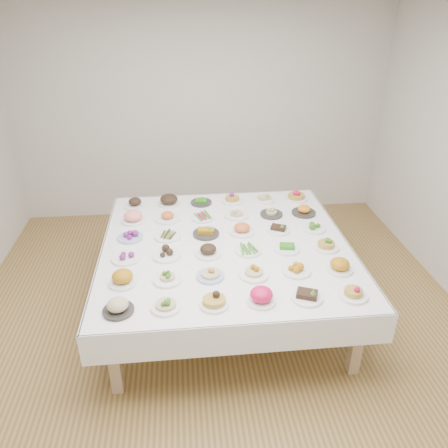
{
  "coord_description": "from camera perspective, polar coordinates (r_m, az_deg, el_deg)",
  "views": [
    {
      "loc": [
        -0.3,
        -3.35,
        2.87
      ],
      "look_at": [
        0.09,
        0.37,
        0.88
      ],
      "focal_mm": 35.0,
      "sensor_mm": 36.0,
      "label": 1
    }
  ],
  "objects": [
    {
      "name": "dish_14",
      "position": [
        3.97,
        -2.08,
        -3.27
      ],
      "size": [
        0.24,
        0.24,
        0.13
      ],
      "color": "white",
      "rests_on": "display_table"
    },
    {
      "name": "dish_0",
      "position": [
        3.39,
        -13.72,
        -10.23
      ],
      "size": [
        0.23,
        0.23,
        0.14
      ],
      "color": "#2B2926",
      "rests_on": "display_table"
    },
    {
      "name": "dish_32",
      "position": [
        4.95,
        -3.0,
        3.07
      ],
      "size": [
        0.23,
        0.23,
        0.09
      ],
      "color": "#2B2926",
      "rests_on": "display_table"
    },
    {
      "name": "dish_21",
      "position": [
        4.32,
        2.36,
        -0.28
      ],
      "size": [
        0.25,
        0.25,
        0.15
      ],
      "color": "white",
      "rests_on": "display_table"
    },
    {
      "name": "dish_2",
      "position": [
        3.36,
        -1.31,
        -9.68
      ],
      "size": [
        0.23,
        0.23,
        0.14
      ],
      "color": "white",
      "rests_on": "display_table"
    },
    {
      "name": "dish_24",
      "position": [
        4.62,
        -11.78,
        1.11
      ],
      "size": [
        0.27,
        0.27,
        0.15
      ],
      "color": "white",
      "rests_on": "display_table"
    },
    {
      "name": "dish_10",
      "position": [
        3.79,
        9.47,
        -5.61
      ],
      "size": [
        0.25,
        0.25,
        0.11
      ],
      "color": "white",
      "rests_on": "display_table"
    },
    {
      "name": "dish_12",
      "position": [
        4.0,
        -12.72,
        -4.01
      ],
      "size": [
        0.25,
        0.25,
        0.1
      ],
      "color": "white",
      "rests_on": "display_table"
    },
    {
      "name": "dish_19",
      "position": [
        4.29,
        -7.34,
        -1.47
      ],
      "size": [
        0.26,
        0.26,
        0.06
      ],
      "color": "white",
      "rests_on": "display_table"
    },
    {
      "name": "dish_26",
      "position": [
        4.62,
        -2.75,
        1.0
      ],
      "size": [
        0.26,
        0.25,
        0.06
      ],
      "color": "white",
      "rests_on": "display_table"
    },
    {
      "name": "dish_29",
      "position": [
        4.78,
        10.41,
        1.95
      ],
      "size": [
        0.26,
        0.26,
        0.13
      ],
      "color": "#2B2926",
      "rests_on": "display_table"
    },
    {
      "name": "dish_4",
      "position": [
        3.49,
        10.8,
        -8.88
      ],
      "size": [
        0.25,
        0.25,
        0.12
      ],
      "color": "white",
      "rests_on": "display_table"
    },
    {
      "name": "dish_18",
      "position": [
        4.32,
        -12.18,
        -1.36
      ],
      "size": [
        0.24,
        0.24,
        0.1
      ],
      "color": "#4C66B2",
      "rests_on": "display_table"
    },
    {
      "name": "dish_34",
      "position": [
        5.03,
        5.3,
        3.36
      ],
      "size": [
        0.23,
        0.23,
        0.09
      ],
      "color": "white",
      "rests_on": "display_table"
    },
    {
      "name": "display_table",
      "position": [
        4.2,
        0.21,
        -3.28
      ],
      "size": [
        2.35,
        2.35,
        0.75
      ],
      "color": "white",
      "rests_on": "ground"
    },
    {
      "name": "dish_27",
      "position": [
        4.64,
        1.64,
        1.62
      ],
      "size": [
        0.26,
        0.26,
        0.13
      ],
      "color": "white",
      "rests_on": "display_table"
    },
    {
      "name": "dish_25",
      "position": [
        4.61,
        -7.4,
        1.19
      ],
      "size": [
        0.26,
        0.26,
        0.13
      ],
      "color": "white",
      "rests_on": "display_table"
    },
    {
      "name": "dish_33",
      "position": [
        4.97,
        1.08,
        3.55
      ],
      "size": [
        0.25,
        0.25,
        0.14
      ],
      "color": "white",
      "rests_on": "display_table"
    },
    {
      "name": "dish_20",
      "position": [
        4.29,
        -2.37,
        -0.86
      ],
      "size": [
        0.26,
        0.26,
        0.11
      ],
      "color": "#2B2926",
      "rests_on": "display_table"
    },
    {
      "name": "dish_7",
      "position": [
        3.66,
        -7.42,
        -6.62
      ],
      "size": [
        0.24,
        0.24,
        0.12
      ],
      "color": "white",
      "rests_on": "display_table"
    },
    {
      "name": "dish_31",
      "position": [
        4.93,
        -7.21,
        3.28
      ],
      "size": [
        0.27,
        0.27,
        0.15
      ],
      "color": "white",
      "rests_on": "display_table"
    },
    {
      "name": "dish_11",
      "position": [
        3.87,
        14.89,
        -5.12
      ],
      "size": [
        0.23,
        0.23,
        0.13
      ],
      "color": "white",
      "rests_on": "display_table"
    },
    {
      "name": "dish_9",
      "position": [
        3.69,
        3.94,
        -5.88
      ],
      "size": [
        0.25,
        0.25,
        0.14
      ],
      "color": "white",
      "rests_on": "display_table"
    },
    {
      "name": "dish_5",
      "position": [
        3.59,
        16.59,
        -8.28
      ],
      "size": [
        0.23,
        0.23,
        0.13
      ],
      "color": "white",
      "rests_on": "display_table"
    },
    {
      "name": "dish_16",
      "position": [
        4.09,
        8.25,
        -2.86
      ],
      "size": [
        0.23,
        0.23,
        0.1
      ],
      "color": "white",
      "rests_on": "display_table"
    },
    {
      "name": "dish_13",
      "position": [
        3.98,
        -7.51,
        -3.64
      ],
      "size": [
        0.26,
        0.26,
        0.11
      ],
      "color": "white",
      "rests_on": "display_table"
    },
    {
      "name": "dish_8",
      "position": [
        3.66,
        -1.79,
        -6.27
      ],
      "size": [
        0.23,
        0.23,
        0.12
      ],
      "color": "#4C66B2",
      "rests_on": "display_table"
    },
    {
      "name": "dish_28",
      "position": [
        4.7,
        6.22,
        1.65
      ],
      "size": [
        0.24,
        0.24,
        0.11
      ],
      "color": "#2B2926",
      "rests_on": "display_table"
    },
    {
      "name": "dish_35",
      "position": [
        5.09,
        9.45,
        3.96
      ],
      "size": [
        0.28,
        0.27,
        0.16
      ],
      "color": "white",
      "rests_on": "display_table"
    },
    {
      "name": "dish_6",
      "position": [
        3.68,
        -13.12,
        -6.76
      ],
      "size": [
        0.24,
        0.24,
        0.13
      ],
      "color": "white",
      "rests_on": "display_table"
    },
    {
      "name": "dish_3",
      "position": [
        3.4,
        4.91,
        -9.34
      ],
      "size": [
        0.23,
        0.23,
        0.13
      ],
      "color": "white",
      "rests_on": "display_table"
    },
    {
      "name": "room_envelope",
      "position": [
        3.51,
        -0.82,
        10.85
      ],
      "size": [
        5.02,
        5.02,
        2.81
      ],
      "color": "#9D7741",
      "rests_on": "ground"
    },
    {
      "name": "dish_17",
      "position": [
        4.17,
        13.23,
        -2.41
      ],
      "size": [
        0.23,
        0.23,
        0.13
      ],
      "color": "white",
      "rests_on": "display_table"
    },
    {
      "name": "dish_30",
      "position": [
        4.96,
        -11.56,
        2.85
      ],
      "size": [
        0.24,
        0.24,
        0.13
      ],
      "color": "white",
      "rests_on": "display_table"
    },
    {
      "name": "dish_22",
      "position": [
        4.39,
        7.11,
        -0.56
      ],
      "size": [
        0.23,
        0.23,
        0.09
      ],
      "color": "white",
      "rests_on": "display_table"
    },
    {
      "name": "dish_23",
      "position": [
        4.48,
        11.65,
        -0.26
      ],
      "size": [
        0.23,
        0.23,
        0.1
      ],
      "color": "white",
      "rests_on": "display_table"
    },
    {
      "name": "dish_15",
      "position": [
        4.03,
        3.17,
        -3.34
      ],
      "size": [
        0.24,
        0.24,
        0.06
      ],
      "color": "white",
      "rests_on": "display_table"
    },
    {
      "name": "dish_1",
      "position": [
        3.36,
        -7.64,
        -10.08
      ],
      "size": [
        0.23,
        0.23,
        0.12
      ],
      "color": "white",
      "rests_on": "display_table"
    }
  ]
}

